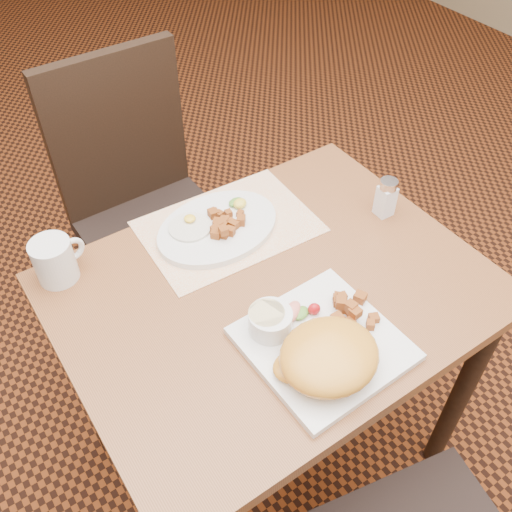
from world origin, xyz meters
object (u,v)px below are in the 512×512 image
(table, at_px, (273,319))
(plate_oval, at_px, (218,228))
(coffee_mug, at_px, (55,260))
(chair_far, at_px, (143,199))
(plate_square, at_px, (323,344))
(salt_shaker, at_px, (386,197))

(table, xyz_separation_m, plate_oval, (-0.01, 0.22, 0.12))
(coffee_mug, bearing_deg, chair_far, 47.09)
(plate_square, relative_size, plate_oval, 0.92)
(plate_oval, bearing_deg, salt_shaker, -25.17)
(plate_square, relative_size, coffee_mug, 2.37)
(table, height_order, chair_far, chair_far)
(table, distance_m, coffee_mug, 0.50)
(plate_square, distance_m, plate_oval, 0.40)
(plate_square, height_order, salt_shaker, salt_shaker)
(plate_square, height_order, coffee_mug, coffee_mug)
(coffee_mug, bearing_deg, plate_square, -52.69)
(plate_square, distance_m, salt_shaker, 0.44)
(plate_square, xyz_separation_m, plate_oval, (0.00, 0.40, 0.00))
(table, distance_m, plate_square, 0.22)
(table, height_order, plate_oval, plate_oval)
(table, bearing_deg, plate_oval, 91.95)
(chair_far, bearing_deg, coffee_mug, 46.52)
(table, relative_size, coffee_mug, 7.62)
(plate_square, relative_size, salt_shaker, 2.80)
(plate_oval, bearing_deg, plate_square, -90.53)
(table, relative_size, plate_oval, 2.96)
(chair_far, xyz_separation_m, plate_square, (0.00, -0.85, 0.22))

